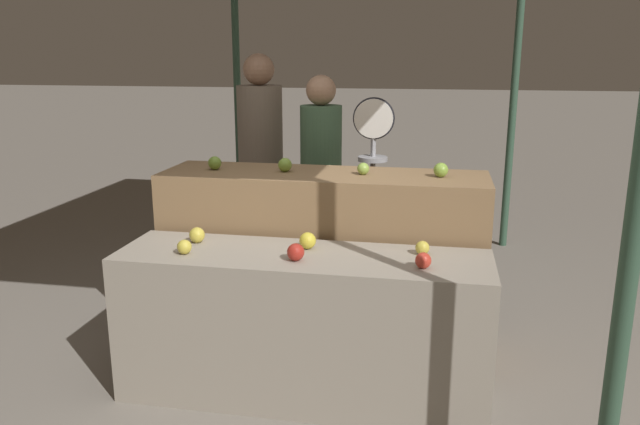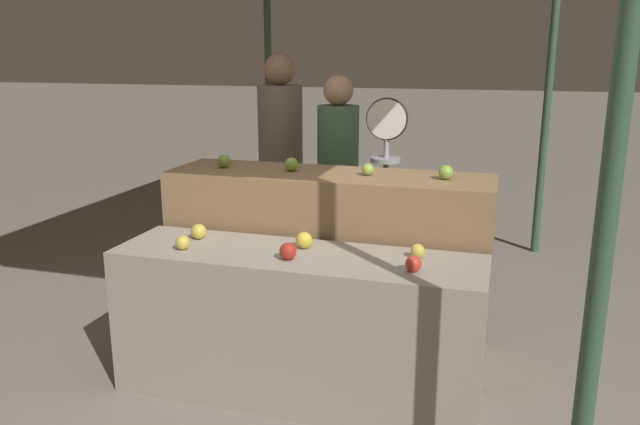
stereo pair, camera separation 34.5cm
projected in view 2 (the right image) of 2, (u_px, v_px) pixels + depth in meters
name	position (u px, v px, depth m)	size (l,w,h in m)	color
ground_plane	(298.00, 392.00, 3.43)	(60.00, 60.00, 0.00)	gray
display_counter_front	(297.00, 325.00, 3.33)	(1.94, 0.55, 0.80)	gray
display_counter_back	(328.00, 262.00, 3.84)	(1.94, 0.55, 1.12)	olive
apple_front_0	(183.00, 243.00, 3.29)	(0.08, 0.08, 0.08)	gold
apple_front_1	(288.00, 251.00, 3.13)	(0.09, 0.09, 0.09)	#AD281E
apple_front_2	(413.00, 264.00, 2.95)	(0.08, 0.08, 0.08)	red
apple_front_3	(199.00, 231.00, 3.48)	(0.09, 0.09, 0.09)	gold
apple_front_4	(304.00, 240.00, 3.31)	(0.09, 0.09, 0.09)	gold
apple_front_5	(418.00, 251.00, 3.15)	(0.07, 0.07, 0.07)	gold
apple_back_0	(224.00, 161.00, 3.87)	(0.08, 0.08, 0.08)	#7AA338
apple_back_1	(291.00, 164.00, 3.76)	(0.08, 0.08, 0.08)	#84AD3D
apple_back_2	(368.00, 170.00, 3.63)	(0.07, 0.07, 0.07)	#8EB247
apple_back_3	(446.00, 172.00, 3.51)	(0.08, 0.08, 0.08)	#84AD3D
produce_scale	(386.00, 161.00, 4.18)	(0.28, 0.20, 1.53)	#99999E
person_vendor_at_scale	(338.00, 169.00, 4.62)	(0.40, 0.40, 1.66)	#2D2D38
person_customer_left	(281.00, 152.00, 4.89)	(0.47, 0.47, 1.81)	#2D2D38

